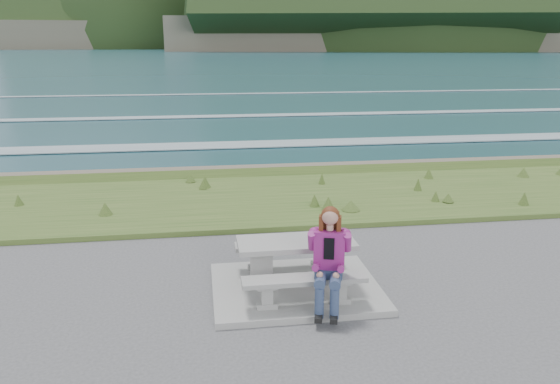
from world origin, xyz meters
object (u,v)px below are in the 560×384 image
at_px(picnic_table, 296,251).
at_px(bench_landward, 304,284).
at_px(bench_seaward, 289,248).
at_px(seated_woman, 328,273).

distance_m(picnic_table, bench_landward, 0.74).
distance_m(picnic_table, bench_seaward, 0.74).
relative_size(picnic_table, bench_seaward, 1.00).
xyz_separation_m(bench_seaward, seated_woman, (0.32, -1.54, 0.20)).
xyz_separation_m(bench_landward, bench_seaward, (0.00, 1.40, 0.00)).
relative_size(bench_landward, bench_seaward, 1.00).
height_order(bench_landward, seated_woman, seated_woman).
height_order(bench_seaward, seated_woman, seated_woman).
height_order(bench_landward, bench_seaward, same).
bearing_deg(picnic_table, bench_seaward, 90.00).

